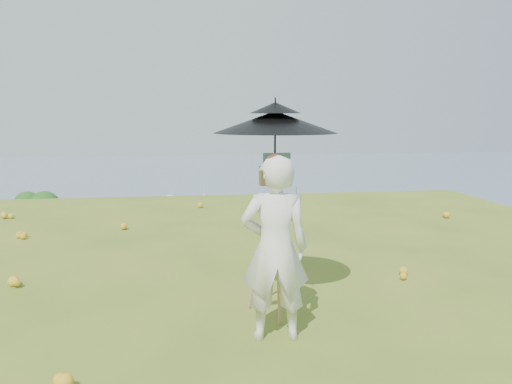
{
  "coord_description": "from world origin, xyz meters",
  "views": [
    {
      "loc": [
        -0.47,
        -6.25,
        2.11
      ],
      "look_at": [
        0.56,
        1.2,
        0.95
      ],
      "focal_mm": 35.0,
      "sensor_mm": 36.0,
      "label": 1
    }
  ],
  "objects": [
    {
      "name": "ground",
      "position": [
        0.0,
        0.0,
        0.0
      ],
      "size": [
        14.0,
        14.0,
        0.0
      ],
      "primitive_type": "plane",
      "color": "#557320",
      "rests_on": "ground"
    },
    {
      "name": "shoreline_tier",
      "position": [
        0.0,
        75.0,
        -36.0
      ],
      "size": [
        170.0,
        28.0,
        8.0
      ],
      "primitive_type": "cube",
      "color": "slate",
      "rests_on": "bay_water"
    },
    {
      "name": "bay_water",
      "position": [
        0.0,
        240.0,
        -34.0
      ],
      "size": [
        700.0,
        700.0,
        0.0
      ],
      "primitive_type": "plane",
      "color": "slate",
      "rests_on": "ground"
    },
    {
      "name": "slope_trees",
      "position": [
        0.0,
        35.0,
        -15.0
      ],
      "size": [
        110.0,
        50.0,
        6.0
      ],
      "primitive_type": null,
      "color": "#255419",
      "rests_on": "forest_slope"
    },
    {
      "name": "harbor_town",
      "position": [
        0.0,
        75.0,
        -29.5
      ],
      "size": [
        110.0,
        22.0,
        5.0
      ],
      "primitive_type": null,
      "color": "silver",
      "rests_on": "shoreline_tier"
    },
    {
      "name": "moored_boats",
      "position": [
        -12.5,
        161.0,
        -33.65
      ],
      "size": [
        140.0,
        140.0,
        0.7
      ],
      "primitive_type": null,
      "color": "white",
      "rests_on": "bay_water"
    },
    {
      "name": "wildflowers",
      "position": [
        0.0,
        0.25,
        0.06
      ],
      "size": [
        10.0,
        10.5,
        0.12
      ],
      "primitive_type": null,
      "color": "gold",
      "rests_on": "ground"
    },
    {
      "name": "painter",
      "position": [
        0.33,
        -1.8,
        0.88
      ],
      "size": [
        0.67,
        0.46,
        1.76
      ],
      "primitive_type": "imported",
      "rotation": [
        0.0,
        0.0,
        3.08
      ],
      "color": "silver",
      "rests_on": "ground"
    },
    {
      "name": "field_easel",
      "position": [
        0.43,
        -1.2,
        0.87
      ],
      "size": [
        0.69,
        0.69,
        1.73
      ],
      "primitive_type": null,
      "rotation": [
        0.0,
        0.0,
        0.05
      ],
      "color": "olive",
      "rests_on": "ground"
    },
    {
      "name": "sun_umbrella",
      "position": [
        0.43,
        -1.17,
        1.86
      ],
      "size": [
        1.38,
        1.38,
        0.86
      ],
      "primitive_type": null,
      "rotation": [
        0.0,
        0.0,
        -0.08
      ],
      "color": "black",
      "rests_on": "field_easel"
    },
    {
      "name": "painter_cap",
      "position": [
        0.33,
        -1.8,
        1.71
      ],
      "size": [
        0.21,
        0.25,
        0.1
      ],
      "primitive_type": null,
      "rotation": [
        0.0,
        0.0,
        0.01
      ],
      "color": "#BF6869",
      "rests_on": "painter"
    }
  ]
}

